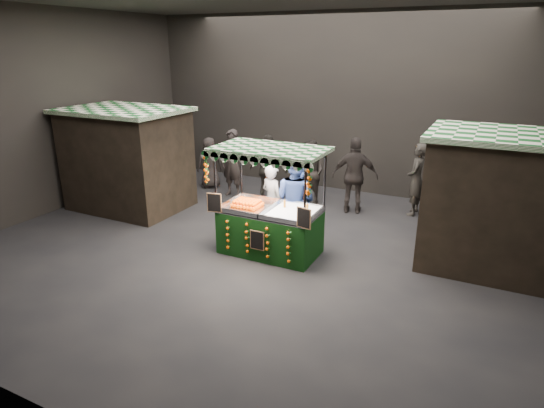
% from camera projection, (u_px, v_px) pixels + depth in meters
% --- Properties ---
extents(ground, '(12.00, 12.00, 0.00)m').
position_uv_depth(ground, '(261.00, 252.00, 9.55)').
color(ground, black).
rests_on(ground, ground).
extents(market_hall, '(12.10, 10.10, 5.05)m').
position_uv_depth(market_hall, '(259.00, 85.00, 8.44)').
color(market_hall, black).
rests_on(market_hall, ground).
extents(neighbour_stall_left, '(3.00, 2.20, 2.60)m').
position_uv_depth(neighbour_stall_left, '(128.00, 159.00, 11.82)').
color(neighbour_stall_left, black).
rests_on(neighbour_stall_left, ground).
extents(neighbour_stall_right, '(3.00, 2.20, 2.60)m').
position_uv_depth(neighbour_stall_right, '(506.00, 202.00, 8.54)').
color(neighbour_stall_right, black).
rests_on(neighbour_stall_right, ground).
extents(juice_stall, '(2.29, 1.34, 2.22)m').
position_uv_depth(juice_stall, '(270.00, 222.00, 9.28)').
color(juice_stall, black).
rests_on(juice_stall, ground).
extents(vendor_grey, '(0.70, 0.59, 1.63)m').
position_uv_depth(vendor_grey, '(272.00, 200.00, 10.17)').
color(vendor_grey, gray).
rests_on(vendor_grey, ground).
extents(vendor_blue, '(1.10, 0.96, 1.94)m').
position_uv_depth(vendor_blue, '(295.00, 199.00, 9.78)').
color(vendor_blue, navy).
rests_on(vendor_blue, ground).
extents(shopper_0, '(0.74, 0.53, 1.90)m').
position_uv_depth(shopper_0, '(233.00, 163.00, 12.82)').
color(shopper_0, '#2E2725').
rests_on(shopper_0, ground).
extents(shopper_1, '(1.06, 0.99, 1.73)m').
position_uv_depth(shopper_1, '(311.00, 172.00, 12.26)').
color(shopper_1, black).
rests_on(shopper_1, ground).
extents(shopper_2, '(1.12, 0.52, 1.87)m').
position_uv_depth(shopper_2, '(268.00, 169.00, 12.27)').
color(shopper_2, black).
rests_on(shopper_2, ground).
extents(shopper_3, '(1.01, 1.15, 1.55)m').
position_uv_depth(shopper_3, '(444.00, 194.00, 10.78)').
color(shopper_3, black).
rests_on(shopper_3, ground).
extents(shopper_4, '(0.87, 0.86, 1.52)m').
position_uv_depth(shopper_4, '(210.00, 163.00, 13.68)').
color(shopper_4, '#2B2523').
rests_on(shopper_4, ground).
extents(shopper_5, '(1.05, 1.78, 1.83)m').
position_uv_depth(shopper_5, '(489.00, 196.00, 10.16)').
color(shopper_5, '#2B2722').
rests_on(shopper_5, ground).
extents(shopper_6, '(0.45, 0.67, 1.83)m').
position_uv_depth(shopper_6, '(416.00, 180.00, 11.40)').
color(shopper_6, '#2D2925').
rests_on(shopper_6, ground).
extents(shopper_7, '(1.22, 0.72, 1.95)m').
position_uv_depth(shopper_7, '(355.00, 176.00, 11.51)').
color(shopper_7, '#2A2422').
rests_on(shopper_7, ground).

